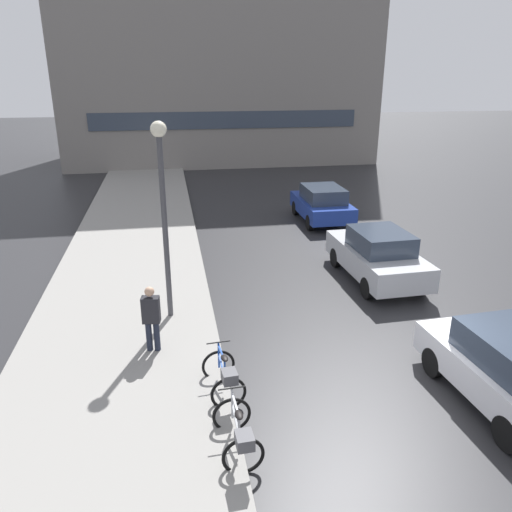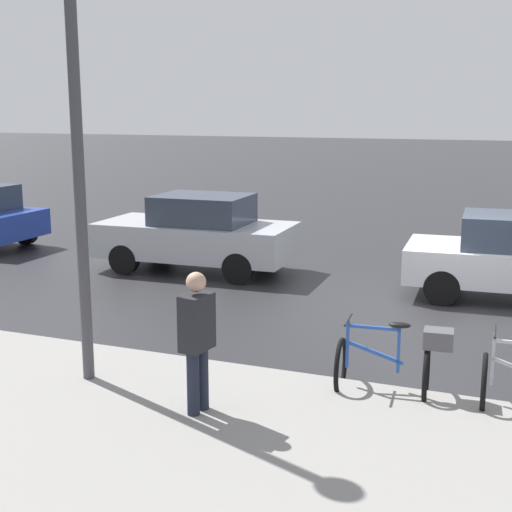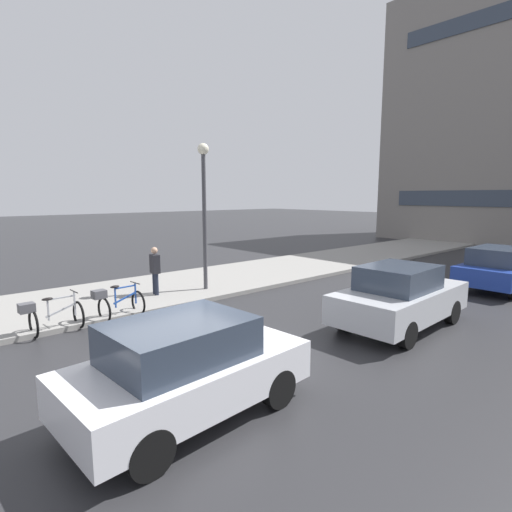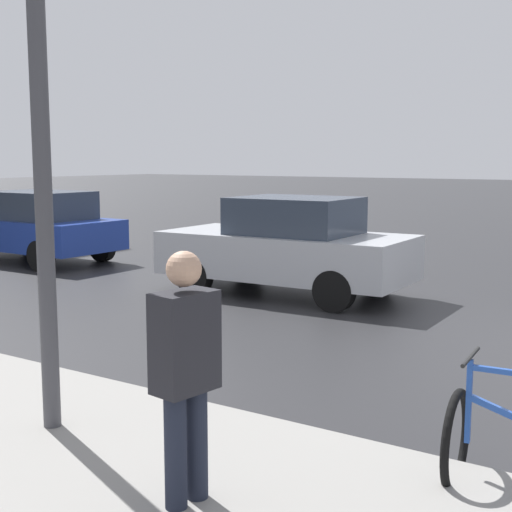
# 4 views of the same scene
# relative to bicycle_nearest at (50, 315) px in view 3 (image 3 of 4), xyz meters

# --- Properties ---
(ground_plane) EXTENTS (140.00, 140.00, 0.00)m
(ground_plane) POSITION_rel_bicycle_nearest_xyz_m (3.67, 1.49, -0.49)
(ground_plane) COLOR #28282B
(sidewalk_kerb) EXTENTS (4.80, 60.00, 0.14)m
(sidewalk_kerb) POSITION_rel_bicycle_nearest_xyz_m (-2.33, 11.49, -0.42)
(sidewalk_kerb) COLOR gray
(sidewalk_kerb) RESTS_ON ground
(bicycle_nearest) EXTENTS (0.78, 1.41, 1.01)m
(bicycle_nearest) POSITION_rel_bicycle_nearest_xyz_m (0.00, 0.00, 0.00)
(bicycle_nearest) COLOR black
(bicycle_nearest) RESTS_ON ground
(bicycle_second) EXTENTS (0.81, 1.38, 0.99)m
(bicycle_second) POSITION_rel_bicycle_nearest_xyz_m (-0.04, 1.70, 0.01)
(bicycle_second) COLOR black
(bicycle_second) RESTS_ON ground
(car_white) EXTENTS (2.07, 3.88, 1.57)m
(car_white) POSITION_rel_bicycle_nearest_xyz_m (5.43, 0.56, 0.31)
(car_white) COLOR silver
(car_white) RESTS_ON ground
(car_silver) EXTENTS (2.03, 4.24, 1.65)m
(car_silver) POSITION_rel_bicycle_nearest_xyz_m (5.42, 7.01, 0.33)
(car_silver) COLOR #B2B5BA
(car_silver) RESTS_ON ground
(car_blue) EXTENTS (1.93, 3.84, 1.57)m
(car_blue) POSITION_rel_bicycle_nearest_xyz_m (5.66, 13.63, 0.32)
(car_blue) COLOR navy
(car_blue) RESTS_ON ground
(pedestrian) EXTENTS (0.43, 0.30, 1.74)m
(pedestrian) POSITION_rel_bicycle_nearest_xyz_m (-1.48, 3.62, 0.49)
(pedestrian) COLOR #1E2333
(pedestrian) RESTS_ON ground
(streetlamp) EXTENTS (0.39, 0.39, 5.18)m
(streetlamp) POSITION_rel_bicycle_nearest_xyz_m (-1.07, 5.35, 2.90)
(streetlamp) COLOR #424247
(streetlamp) RESTS_ON ground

